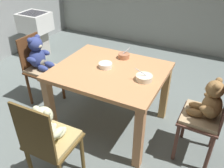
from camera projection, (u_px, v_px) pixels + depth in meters
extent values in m
cube|color=slate|center=(110.00, 125.00, 2.80)|extent=(5.20, 5.20, 0.04)
cube|color=tan|center=(110.00, 71.00, 2.41)|extent=(1.12, 0.93, 0.04)
cube|color=#AE7E56|center=(50.00, 107.00, 2.49)|extent=(0.08, 0.08, 0.69)
cube|color=#B97E53|center=(139.00, 139.00, 2.11)|extent=(0.08, 0.08, 0.69)
cube|color=#AE894B|center=(91.00, 73.00, 3.11)|extent=(0.08, 0.08, 0.69)
cube|color=#B1844B|center=(165.00, 93.00, 2.72)|extent=(0.08, 0.08, 0.69)
cube|color=brown|center=(54.00, 141.00, 1.93)|extent=(0.39, 0.38, 0.02)
cube|color=brown|center=(34.00, 134.00, 1.67)|extent=(0.35, 0.02, 0.45)
cylinder|color=brown|center=(82.00, 154.00, 2.11)|extent=(0.04, 0.04, 0.45)
cylinder|color=brown|center=(54.00, 142.00, 2.23)|extent=(0.04, 0.04, 0.45)
cylinder|color=brown|center=(31.00, 167.00, 2.00)|extent=(0.04, 0.04, 0.45)
cube|color=tan|center=(53.00, 139.00, 1.92)|extent=(0.36, 0.35, 0.03)
ellipsoid|color=beige|center=(46.00, 133.00, 1.80)|extent=(0.19, 0.16, 0.21)
ellipsoid|color=beige|center=(50.00, 130.00, 1.84)|extent=(0.10, 0.06, 0.13)
sphere|color=beige|center=(43.00, 116.00, 1.72)|extent=(0.14, 0.14, 0.14)
ellipsoid|color=beige|center=(48.00, 113.00, 1.77)|extent=(0.06, 0.05, 0.04)
sphere|color=beige|center=(47.00, 113.00, 1.67)|extent=(0.05, 0.05, 0.05)
sphere|color=beige|center=(36.00, 109.00, 1.71)|extent=(0.05, 0.05, 0.05)
ellipsoid|color=beige|center=(58.00, 132.00, 1.77)|extent=(0.06, 0.12, 0.06)
ellipsoid|color=beige|center=(37.00, 124.00, 1.84)|extent=(0.06, 0.12, 0.06)
ellipsoid|color=beige|center=(61.00, 133.00, 1.90)|extent=(0.07, 0.14, 0.06)
ellipsoid|color=beige|center=(51.00, 129.00, 1.94)|extent=(0.07, 0.14, 0.06)
cube|color=brown|center=(43.00, 71.00, 2.93)|extent=(0.37, 0.37, 0.02)
cube|color=brown|center=(30.00, 52.00, 2.89)|extent=(0.03, 0.33, 0.42)
cylinder|color=brown|center=(47.00, 96.00, 2.89)|extent=(0.04, 0.04, 0.45)
cylinder|color=brown|center=(63.00, 84.00, 3.11)|extent=(0.04, 0.04, 0.45)
cylinder|color=brown|center=(29.00, 89.00, 3.01)|extent=(0.04, 0.04, 0.45)
cylinder|color=brown|center=(45.00, 79.00, 3.23)|extent=(0.04, 0.04, 0.45)
cube|color=tan|center=(43.00, 69.00, 2.92)|extent=(0.34, 0.34, 0.03)
ellipsoid|color=navy|center=(37.00, 58.00, 2.87)|extent=(0.18, 0.22, 0.24)
ellipsoid|color=beige|center=(41.00, 60.00, 2.85)|extent=(0.07, 0.12, 0.15)
sphere|color=navy|center=(35.00, 44.00, 2.77)|extent=(0.17, 0.17, 0.17)
ellipsoid|color=beige|center=(39.00, 46.00, 2.75)|extent=(0.06, 0.07, 0.05)
sphere|color=navy|center=(30.00, 40.00, 2.69)|extent=(0.06, 0.06, 0.06)
sphere|color=navy|center=(37.00, 37.00, 2.78)|extent=(0.06, 0.06, 0.06)
ellipsoid|color=navy|center=(31.00, 60.00, 2.76)|extent=(0.14, 0.07, 0.07)
ellipsoid|color=navy|center=(45.00, 53.00, 2.93)|extent=(0.14, 0.07, 0.07)
ellipsoid|color=navy|center=(43.00, 68.00, 2.82)|extent=(0.16, 0.08, 0.07)
ellipsoid|color=navy|center=(49.00, 64.00, 2.91)|extent=(0.16, 0.08, 0.07)
cube|color=brown|center=(201.00, 118.00, 2.17)|extent=(0.37, 0.41, 0.02)
cylinder|color=brown|center=(185.00, 121.00, 2.49)|extent=(0.04, 0.04, 0.45)
cylinder|color=brown|center=(176.00, 142.00, 2.23)|extent=(0.04, 0.04, 0.45)
cylinder|color=brown|center=(215.00, 131.00, 2.37)|extent=(0.04, 0.04, 0.45)
cylinder|color=brown|center=(209.00, 154.00, 2.11)|extent=(0.04, 0.04, 0.45)
cube|color=tan|center=(201.00, 116.00, 2.16)|extent=(0.34, 0.38, 0.03)
ellipsoid|color=olive|center=(212.00, 106.00, 2.06)|extent=(0.18, 0.21, 0.23)
ellipsoid|color=beige|center=(205.00, 105.00, 2.09)|extent=(0.06, 0.11, 0.14)
sphere|color=olive|center=(215.00, 89.00, 1.97)|extent=(0.15, 0.15, 0.15)
ellipsoid|color=beige|center=(208.00, 89.00, 2.00)|extent=(0.06, 0.06, 0.05)
sphere|color=olive|center=(219.00, 81.00, 1.98)|extent=(0.06, 0.06, 0.06)
sphere|color=olive|center=(217.00, 87.00, 1.90)|extent=(0.06, 0.06, 0.06)
ellipsoid|color=olive|center=(211.00, 96.00, 2.14)|extent=(0.13, 0.07, 0.07)
ellipsoid|color=olive|center=(207.00, 110.00, 1.97)|extent=(0.13, 0.07, 0.07)
ellipsoid|color=olive|center=(197.00, 106.00, 2.20)|extent=(0.15, 0.07, 0.07)
ellipsoid|color=olive|center=(194.00, 113.00, 2.11)|extent=(0.15, 0.07, 0.07)
cylinder|color=#B17150|center=(124.00, 56.00, 2.61)|extent=(0.12, 0.12, 0.06)
cylinder|color=#B17150|center=(124.00, 58.00, 2.62)|extent=(0.07, 0.07, 0.01)
cylinder|color=beige|center=(124.00, 54.00, 2.60)|extent=(0.10, 0.10, 0.01)
cylinder|color=#BCBCC1|center=(126.00, 51.00, 2.59)|extent=(0.06, 0.07, 0.06)
ellipsoid|color=#BCBCC1|center=(123.00, 54.00, 2.60)|extent=(0.04, 0.04, 0.01)
cylinder|color=beige|center=(144.00, 78.00, 2.21)|extent=(0.16, 0.16, 0.05)
cylinder|color=beige|center=(144.00, 80.00, 2.22)|extent=(0.09, 0.09, 0.01)
cylinder|color=beige|center=(144.00, 76.00, 2.20)|extent=(0.13, 0.13, 0.01)
cylinder|color=#BCBCC1|center=(141.00, 72.00, 2.18)|extent=(0.10, 0.06, 0.08)
ellipsoid|color=#BCBCC1|center=(146.00, 76.00, 2.20)|extent=(0.04, 0.03, 0.01)
cylinder|color=white|center=(105.00, 65.00, 2.43)|extent=(0.14, 0.14, 0.05)
cylinder|color=white|center=(105.00, 67.00, 2.44)|extent=(0.08, 0.08, 0.01)
cylinder|color=beige|center=(105.00, 63.00, 2.42)|extent=(0.11, 0.11, 0.01)
cube|color=#B7B2A8|center=(38.00, 43.00, 4.29)|extent=(0.29, 0.26, 0.46)
cube|color=white|center=(35.00, 22.00, 4.08)|extent=(0.49, 0.43, 0.31)
cube|color=#38383D|center=(34.00, 15.00, 4.02)|extent=(0.39, 0.34, 0.08)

